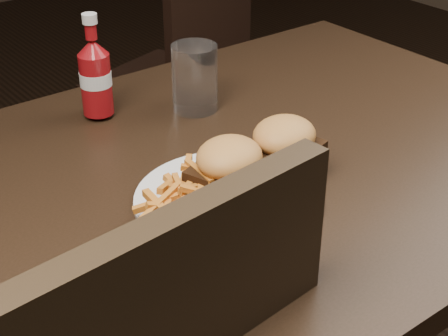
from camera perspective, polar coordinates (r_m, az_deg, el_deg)
dining_table at (r=1.05m, az=0.36°, el=-0.60°), size 1.20×0.80×0.04m
chair_far at (r=2.12m, az=-4.87°, el=6.87°), size 0.48×0.48×0.04m
plate at (r=0.95m, az=0.37°, el=-2.58°), size 0.26×0.26×0.01m
sandwich_half_a at (r=0.94m, az=0.44°, el=-1.76°), size 0.11×0.10×0.02m
sandwich_half_b at (r=1.00m, az=4.92°, el=0.17°), size 0.10×0.10×0.02m
fries_pile at (r=0.90m, az=-2.04°, el=-2.60°), size 0.16×0.16×0.05m
ketchup_bottle at (r=1.18m, az=-10.58°, el=6.87°), size 0.06×0.06×0.11m
tumbler at (r=1.19m, az=-2.45°, el=7.34°), size 0.10×0.10×0.12m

